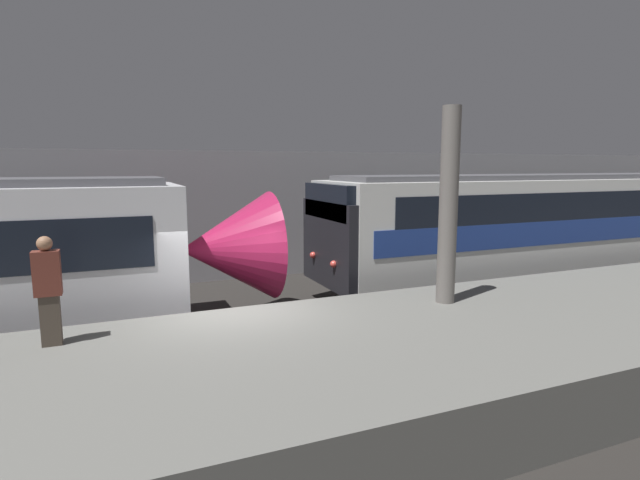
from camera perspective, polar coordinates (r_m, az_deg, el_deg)
The scene contains 6 objects.
ground_plane at distance 10.26m, azimuth -9.76°, elevation -13.39°, with size 120.00×120.00×0.00m, color #282623.
platform at distance 7.82m, azimuth -5.50°, elevation -16.25°, with size 40.00×5.02×1.07m.
station_rear_barrier at distance 16.59m, azimuth -15.53°, elevation 2.46°, with size 50.00×0.15×4.29m.
support_pillar_near at distance 10.15m, azimuth 14.47°, elevation 3.74°, with size 0.37×0.37×3.87m.
train_boxy at distance 18.91m, azimuth 28.44°, elevation 1.44°, with size 19.41×3.04×3.53m.
person_waiting at distance 8.63m, azimuth -28.64°, elevation -4.86°, with size 0.38×0.24×1.69m.
Camera 1 is at (-2.08, -9.30, 3.81)m, focal length 28.00 mm.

